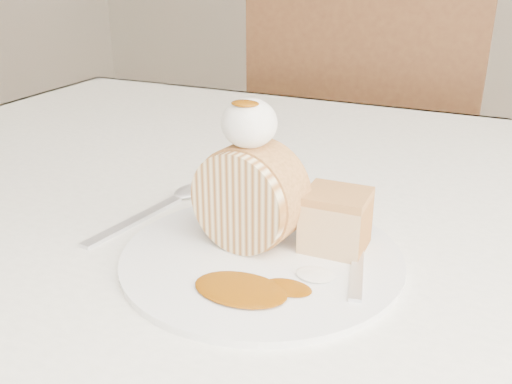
% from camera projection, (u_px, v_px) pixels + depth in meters
% --- Properties ---
extents(table, '(1.40, 0.90, 0.75)m').
position_uv_depth(table, '(354.00, 282.00, 0.63)').
color(table, white).
rests_on(table, ground).
extents(chair_far, '(0.47, 0.47, 0.99)m').
position_uv_depth(chair_far, '(365.00, 158.00, 1.30)').
color(chair_far, brown).
rests_on(chair_far, ground).
extents(plate, '(0.25, 0.25, 0.01)m').
position_uv_depth(plate, '(262.00, 257.00, 0.50)').
color(plate, white).
rests_on(plate, table).
extents(roulade_slice, '(0.10, 0.06, 0.09)m').
position_uv_depth(roulade_slice, '(250.00, 197.00, 0.50)').
color(roulade_slice, beige).
rests_on(roulade_slice, plate).
extents(cake_chunk, '(0.06, 0.05, 0.05)m').
position_uv_depth(cake_chunk, '(336.00, 224.00, 0.50)').
color(cake_chunk, '#C28549').
rests_on(cake_chunk, plate).
extents(whipped_cream, '(0.05, 0.05, 0.04)m').
position_uv_depth(whipped_cream, '(249.00, 123.00, 0.47)').
color(whipped_cream, white).
rests_on(whipped_cream, roulade_slice).
extents(caramel_drizzle, '(0.02, 0.02, 0.01)m').
position_uv_depth(caramel_drizzle, '(245.00, 97.00, 0.46)').
color(caramel_drizzle, '#753B04').
rests_on(caramel_drizzle, whipped_cream).
extents(caramel_pool, '(0.08, 0.05, 0.00)m').
position_uv_depth(caramel_pool, '(241.00, 289.00, 0.44)').
color(caramel_pool, '#753B04').
rests_on(caramel_pool, plate).
extents(fork, '(0.05, 0.15, 0.00)m').
position_uv_depth(fork, '(357.00, 266.00, 0.47)').
color(fork, silver).
rests_on(fork, plate).
extents(spoon, '(0.05, 0.16, 0.00)m').
position_uv_depth(spoon, '(135.00, 221.00, 0.57)').
color(spoon, silver).
rests_on(spoon, table).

